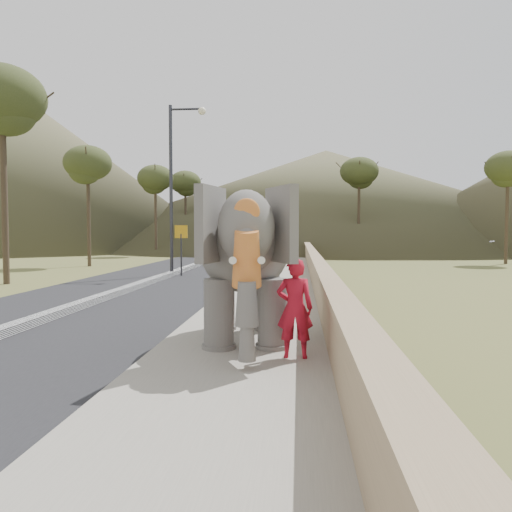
{
  "coord_description": "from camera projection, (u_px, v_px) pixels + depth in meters",
  "views": [
    {
      "loc": [
        1.01,
        -5.74,
        2.2
      ],
      "look_at": [
        0.2,
        3.66,
        1.7
      ],
      "focal_mm": 35.0,
      "sensor_mm": 36.0,
      "label": 1
    }
  ],
  "objects": [
    {
      "name": "ground",
      "position": [
        213.0,
        415.0,
        5.91
      ],
      "size": [
        160.0,
        160.0,
        0.0
      ],
      "primitive_type": "plane",
      "color": "olive",
      "rests_on": "ground"
    },
    {
      "name": "road",
      "position": [
        114.0,
        296.0,
        16.29
      ],
      "size": [
        7.0,
        120.0,
        0.03
      ],
      "primitive_type": "cube",
      "color": "black",
      "rests_on": "ground"
    },
    {
      "name": "median",
      "position": [
        114.0,
        294.0,
        16.29
      ],
      "size": [
        0.35,
        120.0,
        0.22
      ],
      "primitive_type": "cube",
      "color": "black",
      "rests_on": "ground"
    },
    {
      "name": "walkway",
      "position": [
        267.0,
        296.0,
        15.86
      ],
      "size": [
        3.0,
        120.0,
        0.15
      ],
      "primitive_type": "cube",
      "color": "#9E9687",
      "rests_on": "ground"
    },
    {
      "name": "parapet",
      "position": [
        319.0,
        282.0,
        15.69
      ],
      "size": [
        0.3,
        120.0,
        1.1
      ],
      "primitive_type": "cube",
      "color": "tan",
      "rests_on": "ground"
    },
    {
      "name": "lamppost",
      "position": [
        177.0,
        173.0,
        23.38
      ],
      "size": [
        1.76,
        0.36,
        8.0
      ],
      "color": "#2E2D32",
      "rests_on": "ground"
    },
    {
      "name": "signboard",
      "position": [
        181.0,
        241.0,
        23.38
      ],
      "size": [
        0.6,
        0.08,
        2.4
      ],
      "color": "#2D2D33",
      "rests_on": "ground"
    },
    {
      "name": "distant_car",
      "position": [
        503.0,
        248.0,
        39.93
      ],
      "size": [
        4.44,
        2.34,
        1.44
      ],
      "primitive_type": "imported",
      "rotation": [
        0.0,
        0.0,
        1.41
      ],
      "color": "#B3B2B9",
      "rests_on": "ground"
    },
    {
      "name": "hill_far",
      "position": [
        326.0,
        198.0,
        74.76
      ],
      "size": [
        80.0,
        80.0,
        14.0
      ],
      "primitive_type": "cone",
      "color": "brown",
      "rests_on": "ground"
    },
    {
      "name": "elephant_and_man",
      "position": [
        246.0,
        268.0,
        9.36
      ],
      "size": [
        2.38,
        3.9,
        2.69
      ],
      "color": "slate",
      "rests_on": "ground"
    },
    {
      "name": "motorcyclist",
      "position": [
        246.0,
        250.0,
        34.13
      ],
      "size": [
        1.18,
        1.69,
        1.99
      ],
      "color": "maroon",
      "rests_on": "ground"
    },
    {
      "name": "trees",
      "position": [
        311.0,
        206.0,
        36.49
      ],
      "size": [
        48.26,
        35.46,
        8.94
      ],
      "color": "#473828",
      "rests_on": "ground"
    }
  ]
}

